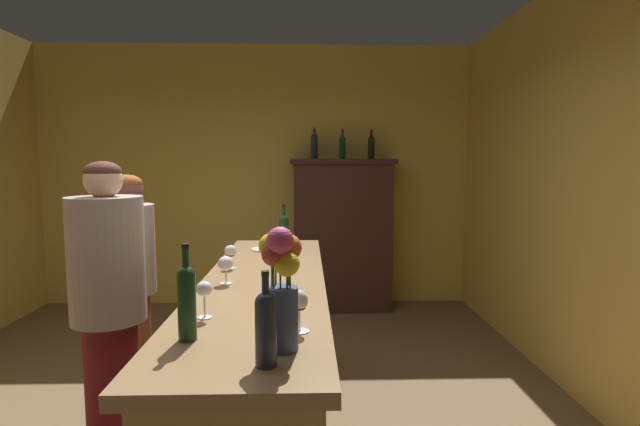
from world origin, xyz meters
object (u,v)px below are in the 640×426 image
wine_glass_rear (226,264)px  display_bottle_left (314,145)px  patron_in_navy (131,282)px  wine_glass_mid (230,253)px  display_bottle_center (371,146)px  patron_redhead (109,305)px  wine_bottle_merlot (266,325)px  flower_arrangement (281,280)px  wine_bottle_syrah (187,299)px  wine_glass_front (204,291)px  display_bottle_midleft (342,146)px  bar_counter (265,374)px  display_cabinet (342,232)px  cheese_plate (265,249)px  wine_glass_spare (299,304)px  wine_bottle_riesling (284,230)px

wine_glass_rear → display_bottle_left: size_ratio=0.41×
patron_in_navy → display_bottle_left: bearing=116.2°
wine_glass_mid → display_bottle_center: 2.95m
patron_redhead → wine_bottle_merlot: bearing=-36.4°
patron_in_navy → flower_arrangement: bearing=-1.4°
wine_bottle_syrah → display_bottle_left: size_ratio=0.97×
display_bottle_left → wine_bottle_merlot: bearing=-93.0°
wine_bottle_syrah → wine_glass_front: 0.24m
display_bottle_midleft → bar_counter: bearing=-102.2°
bar_counter → wine_glass_mid: size_ratio=18.60×
display_cabinet → wine_glass_front: size_ratio=11.54×
wine_bottle_merlot → wine_glass_rear: bearing=105.9°
wine_glass_rear → display_bottle_midleft: 3.16m
patron_in_navy → display_cabinet: bearing=110.4°
wine_glass_mid → display_bottle_center: size_ratio=0.42×
display_bottle_midleft → wine_bottle_merlot: bearing=-97.4°
bar_counter → display_cabinet: bearing=77.7°
cheese_plate → wine_bottle_merlot: bearing=-85.0°
display_cabinet → wine_glass_rear: bearing=-105.1°
wine_bottle_syrah → display_bottle_center: 3.97m
wine_glass_rear → wine_glass_spare: size_ratio=0.92×
cheese_plate → display_bottle_center: 2.40m
cheese_plate → display_bottle_midleft: (0.69, 2.04, 0.78)m
bar_counter → cheese_plate: bearing=94.3°
wine_bottle_merlot → display_bottle_midleft: bearing=82.6°
wine_bottle_syrah → wine_glass_mid: wine_bottle_syrah is taller
flower_arrangement → display_bottle_midleft: display_bottle_midleft is taller
wine_bottle_merlot → wine_glass_spare: size_ratio=1.89×
wine_bottle_riesling → display_bottle_center: bearing=66.5°
flower_arrangement → patron_in_navy: size_ratio=0.26×
wine_bottle_merlot → wine_glass_rear: wine_bottle_merlot is taller
wine_glass_mid → display_bottle_left: size_ratio=0.40×
wine_bottle_merlot → cheese_plate: size_ratio=1.51×
display_cabinet → display_bottle_center: 1.01m
wine_bottle_syrah → wine_bottle_riesling: wine_bottle_syrah is taller
display_bottle_left → display_bottle_midleft: display_bottle_left is taller
wine_bottle_syrah → patron_in_navy: size_ratio=0.21×
cheese_plate → patron_redhead: patron_redhead is taller
wine_bottle_riesling → wine_glass_spare: wine_bottle_riesling is taller
wine_glass_front → flower_arrangement: 0.47m
bar_counter → wine_glass_front: bearing=-105.1°
wine_glass_mid → bar_counter: bearing=-50.3°
bar_counter → wine_bottle_merlot: size_ratio=8.81×
flower_arrangement → wine_bottle_riesling: bearing=92.4°
display_cabinet → wine_glass_front: bearing=-102.8°
wine_bottle_merlot → patron_in_navy: (-1.02, 1.73, -0.29)m
bar_counter → cheese_plate: size_ratio=13.28×
wine_glass_mid → display_bottle_center: (1.15, 2.62, 0.70)m
wine_bottle_syrah → wine_glass_front: bearing=87.8°
wine_bottle_merlot → wine_glass_spare: (0.09, 0.29, -0.02)m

